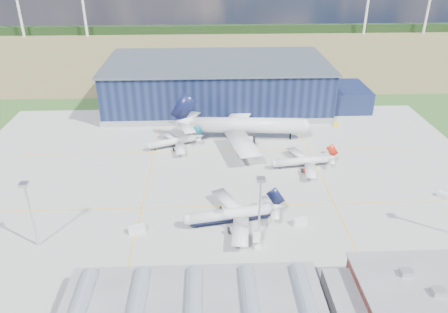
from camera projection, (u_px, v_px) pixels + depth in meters
ground at (224, 192)px, 167.17m from camera, size 600.00×600.00×0.00m
apron at (223, 179)px, 176.06m from camera, size 220.00×160.00×0.08m
farmland at (213, 53)px, 362.98m from camera, size 600.00×220.00×0.01m
treeline at (212, 29)px, 432.36m from camera, size 600.00×8.00×8.00m
hangar at (222, 86)px, 246.37m from camera, size 145.00×62.00×26.10m
ops_building at (444, 292)px, 113.58m from camera, size 46.00×23.00×10.90m
glass_concourse at (208, 303)px, 111.85m from camera, size 78.00×23.00×8.60m
light_mast_west at (29, 205)px, 131.27m from camera, size 2.60×2.60×23.00m
light_mast_center at (260, 199)px, 133.82m from camera, size 2.60×2.60×23.00m
airliner_navy at (230, 209)px, 146.29m from camera, size 41.85×41.21×11.80m
airliner_red at (302, 157)px, 182.28m from camera, size 33.51×32.96×9.72m
airliner_widebody at (247, 118)px, 205.32m from camera, size 72.14×70.78×22.03m
airliner_regional at (173, 138)px, 199.91m from camera, size 35.97×35.62×9.11m
gse_van_a at (137, 229)px, 143.85m from camera, size 5.94×3.94×2.39m
gse_van_b at (443, 195)px, 163.17m from camera, size 4.24×4.53×1.96m
gse_tug_c at (336, 125)px, 224.21m from camera, size 3.23×3.94×1.49m
gse_cart_b at (180, 127)px, 221.36m from camera, size 3.19×2.52×1.22m
gse_van_c at (300, 221)px, 147.85m from camera, size 5.17×3.18×2.31m
airstair at (257, 239)px, 138.47m from camera, size 3.04×5.65×3.43m
car_a at (360, 275)px, 125.57m from camera, size 3.07×1.24×1.05m
car_b at (221, 279)px, 124.09m from camera, size 3.59×2.45×1.12m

